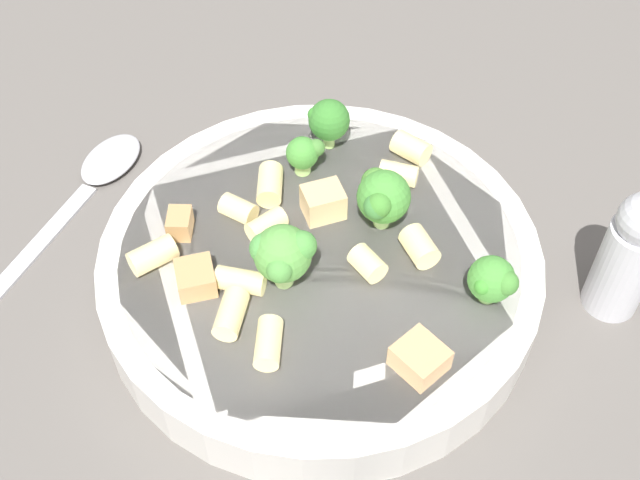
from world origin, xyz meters
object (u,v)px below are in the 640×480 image
(rigatoni_0, at_px, (398,173))
(rigatoni_3, at_px, (238,209))
(broccoli_floret_3, at_px, (331,120))
(broccoli_floret_0, at_px, (282,254))
(broccoli_floret_2, at_px, (304,153))
(rigatoni_1, at_px, (266,225))
(chicken_chunk_3, at_px, (420,358))
(rigatoni_5, at_px, (411,148))
(pepper_shaker, at_px, (630,252))
(rigatoni_9, at_px, (153,255))
(chicken_chunk_1, at_px, (330,202))
(spoon, at_px, (93,180))
(pasta_bowl, at_px, (320,266))
(broccoli_floret_1, at_px, (493,280))
(rigatoni_10, at_px, (368,263))
(rigatoni_4, at_px, (231,314))
(rigatoni_7, at_px, (268,343))
(rigatoni_6, at_px, (419,242))
(rigatoni_2, at_px, (240,281))
(chicken_chunk_0, at_px, (196,278))
(chicken_chunk_2, at_px, (180,223))
(rigatoni_8, at_px, (270,184))
(broccoli_floret_4, at_px, (382,197))

(rigatoni_0, distance_m, rigatoni_3, 0.11)
(broccoli_floret_3, relative_size, rigatoni_0, 1.50)
(broccoli_floret_0, distance_m, broccoli_floret_2, 0.10)
(rigatoni_1, relative_size, chicken_chunk_3, 0.95)
(rigatoni_5, height_order, pepper_shaker, pepper_shaker)
(rigatoni_9, xyz_separation_m, chicken_chunk_1, (0.05, -0.11, 0.00))
(chicken_chunk_1, xyz_separation_m, pepper_shaker, (-0.03, -0.18, 0.00))
(broccoli_floret_3, relative_size, spoon, 0.22)
(pasta_bowl, height_order, rigatoni_3, rigatoni_3)
(broccoli_floret_1, bearing_deg, chicken_chunk_1, 57.44)
(rigatoni_10, height_order, chicken_chunk_1, chicken_chunk_1)
(broccoli_floret_0, distance_m, rigatoni_10, 0.06)
(spoon, bearing_deg, rigatoni_9, -144.53)
(rigatoni_4, bearing_deg, broccoli_floret_2, -14.32)
(rigatoni_3, height_order, rigatoni_7, same)
(broccoli_floret_0, distance_m, rigatoni_3, 0.07)
(rigatoni_3, bearing_deg, spoon, 63.87)
(rigatoni_6, bearing_deg, rigatoni_2, 108.78)
(pasta_bowl, bearing_deg, chicken_chunk_0, 114.15)
(broccoli_floret_1, bearing_deg, rigatoni_9, 86.14)
(pasta_bowl, relative_size, rigatoni_2, 9.47)
(rigatoni_10, bearing_deg, rigatoni_6, -59.28)
(broccoli_floret_1, bearing_deg, spoon, 67.55)
(rigatoni_6, height_order, rigatoni_9, same)
(broccoli_floret_1, distance_m, broccoli_floret_2, 0.15)
(rigatoni_2, bearing_deg, broccoli_floret_0, -77.91)
(rigatoni_3, bearing_deg, rigatoni_2, -171.38)
(broccoli_floret_0, distance_m, broccoli_floret_1, 0.12)
(chicken_chunk_2, bearing_deg, rigatoni_8, -55.17)
(rigatoni_0, xyz_separation_m, rigatoni_7, (-0.14, 0.07, 0.00))
(broccoli_floret_3, relative_size, chicken_chunk_0, 1.57)
(pepper_shaker, distance_m, spoon, 0.37)
(broccoli_floret_3, xyz_separation_m, rigatoni_5, (-0.01, -0.06, -0.02))
(chicken_chunk_2, bearing_deg, rigatoni_2, -133.91)
(pasta_bowl, height_order, broccoli_floret_3, broccoli_floret_3)
(broccoli_floret_2, xyz_separation_m, rigatoni_10, (-0.08, -0.05, -0.01))
(rigatoni_3, distance_m, rigatoni_7, 0.10)
(broccoli_floret_1, xyz_separation_m, rigatoni_8, (0.08, 0.14, -0.01))
(rigatoni_2, relative_size, rigatoni_8, 1.03)
(broccoli_floret_3, relative_size, rigatoni_4, 1.30)
(rigatoni_7, height_order, rigatoni_10, same)
(broccoli_floret_3, distance_m, rigatoni_5, 0.06)
(rigatoni_5, relative_size, spoon, 0.14)
(broccoli_floret_0, bearing_deg, broccoli_floret_2, -2.73)
(rigatoni_7, bearing_deg, pasta_bowl, -17.82)
(broccoli_floret_4, height_order, chicken_chunk_0, broccoli_floret_4)
(rigatoni_2, xyz_separation_m, rigatoni_9, (0.02, 0.06, 0.00))
(broccoli_floret_3, bearing_deg, rigatoni_7, 171.55)
(broccoli_floret_2, relative_size, rigatoni_4, 0.97)
(rigatoni_0, distance_m, rigatoni_8, 0.09)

